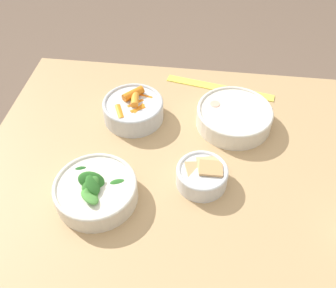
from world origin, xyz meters
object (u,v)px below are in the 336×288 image
bowl_beans_hotdog (234,117)px  bowl_cookies (202,175)px  ruler (219,88)px  bowl_carrots (133,109)px  bowl_greens (96,190)px

bowl_beans_hotdog → bowl_cookies: size_ratio=1.68×
ruler → bowl_cookies: bearing=-95.1°
bowl_carrots → bowl_beans_hotdog: size_ratio=0.81×
bowl_beans_hotdog → ruler: bearing=105.2°
bowl_cookies → bowl_beans_hotdog: bearing=70.8°
bowl_cookies → bowl_carrots: bearing=134.7°
bowl_greens → bowl_beans_hotdog: size_ratio=0.93×
bowl_carrots → bowl_greens: (-0.03, -0.27, -0.00)m
bowl_greens → bowl_beans_hotdog: 0.41m
bowl_greens → ruler: bearing=58.6°
bowl_greens → ruler: (0.26, 0.42, -0.03)m
bowl_cookies → bowl_greens: bearing=-162.4°
bowl_cookies → ruler: bowl_cookies is taller
bowl_greens → ruler: size_ratio=0.57×
bowl_beans_hotdog → bowl_cookies: 0.22m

